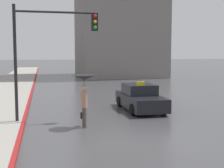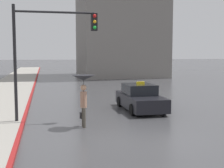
# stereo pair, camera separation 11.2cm
# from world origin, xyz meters

# --- Properties ---
(ground_plane) EXTENTS (300.00, 300.00, 0.00)m
(ground_plane) POSITION_xyz_m (0.00, 0.00, 0.00)
(ground_plane) COLOR #424244
(taxi) EXTENTS (1.91, 4.46, 1.60)m
(taxi) POSITION_xyz_m (2.00, 5.89, 0.66)
(taxi) COLOR black
(taxi) RESTS_ON ground_plane
(pedestrian_with_umbrella) EXTENTS (1.00, 1.00, 2.25)m
(pedestrian_with_umbrella) POSITION_xyz_m (-1.60, 2.45, 1.80)
(pedestrian_with_umbrella) COLOR #4C473D
(pedestrian_with_umbrella) RESTS_ON ground_plane
(traffic_light) EXTENTS (3.77, 0.38, 5.30)m
(traffic_light) POSITION_xyz_m (-2.93, 3.78, 3.72)
(traffic_light) COLOR black
(traffic_light) RESTS_ON ground_plane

